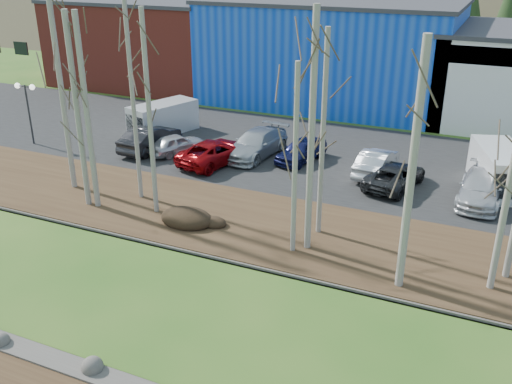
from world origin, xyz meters
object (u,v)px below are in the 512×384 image
at_px(car_5, 376,162).
at_px(car_6, 395,176).
at_px(car_0, 177,144).
at_px(car_7, 481,188).
at_px(car_1, 150,138).
at_px(car_4, 301,150).
at_px(van_grey, 161,119).
at_px(car_2, 215,152).
at_px(van_white, 500,170).
at_px(street_lamp, 26,97).
at_px(car_3, 256,144).

distance_m(car_5, car_6, 1.95).
xyz_separation_m(car_0, car_7, (18.08, 0.05, 0.10)).
relative_size(car_1, car_4, 1.18).
xyz_separation_m(car_4, car_7, (10.43, -1.85, 0.05)).
bearing_deg(van_grey, car_6, 8.82).
height_order(car_1, car_5, car_1).
bearing_deg(car_0, car_5, -147.78).
distance_m(car_0, van_grey, 4.50).
relative_size(car_0, car_1, 0.78).
relative_size(car_2, car_5, 1.15).
xyz_separation_m(van_white, van_grey, (-22.03, 1.10, -0.05)).
relative_size(street_lamp, car_2, 0.78).
bearing_deg(car_2, car_4, -138.26).
distance_m(car_1, car_4, 9.74).
bearing_deg(car_6, car_4, -4.33).
relative_size(car_7, van_white, 0.93).
bearing_deg(car_3, van_grey, 175.39).
height_order(street_lamp, car_6, street_lamp).
xyz_separation_m(car_1, van_grey, (-1.31, 3.32, 0.27)).
height_order(street_lamp, car_2, street_lamp).
height_order(car_0, car_5, car_5).
height_order(car_0, car_6, car_6).
height_order(car_3, car_5, car_3).
relative_size(car_1, car_7, 0.94).
height_order(street_lamp, car_0, street_lamp).
bearing_deg(car_6, street_lamp, 17.71).
xyz_separation_m(street_lamp, car_6, (23.40, 2.40, -2.51)).
bearing_deg(car_5, car_2, 16.38).
xyz_separation_m(car_5, van_white, (6.52, 0.50, 0.37)).
xyz_separation_m(car_1, car_7, (19.95, 0.21, -0.05)).
bearing_deg(car_3, car_6, -3.13).
distance_m(car_0, van_white, 18.98).
relative_size(car_0, car_5, 0.83).
height_order(street_lamp, car_3, street_lamp).
distance_m(street_lamp, car_2, 13.11).
xyz_separation_m(car_7, van_white, (0.78, 2.01, 0.37)).
height_order(car_2, car_3, car_3).
distance_m(car_7, van_white, 2.19).
bearing_deg(car_7, car_6, 179.99).
distance_m(car_5, van_grey, 15.60).
xyz_separation_m(car_1, van_white, (20.73, 2.22, 0.32)).
distance_m(car_1, van_white, 20.85).
bearing_deg(car_1, car_5, -169.28).
relative_size(car_5, van_grey, 0.86).
bearing_deg(car_0, street_lamp, 37.95).
height_order(car_1, car_4, car_1).
height_order(car_5, car_6, car_5).
xyz_separation_m(car_1, car_4, (9.52, 2.06, -0.10)).
bearing_deg(street_lamp, van_grey, 36.72).
relative_size(street_lamp, car_5, 0.90).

